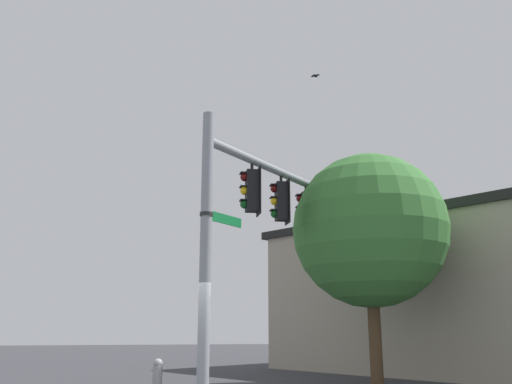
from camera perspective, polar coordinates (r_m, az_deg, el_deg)
name	(u,v)px	position (r m, az deg, el deg)	size (l,w,h in m)	color
signal_pole	(206,251)	(11.77, -5.34, -6.22)	(0.26, 0.26, 6.36)	gray
mast_arm	(270,168)	(14.40, 1.53, 2.54)	(0.21, 0.21, 5.27)	gray
traffic_light_nearest_pole	(251,191)	(13.49, -0.52, 0.14)	(0.54, 0.49, 1.31)	black
traffic_light_mid_inner	(281,201)	(14.64, 2.61, -0.98)	(0.54, 0.49, 1.31)	black
traffic_light_mid_outer	(306,210)	(15.83, 5.27, -1.93)	(0.54, 0.49, 1.31)	black
street_name_sign	(217,217)	(12.20, -4.13, -2.67)	(1.08, 1.07, 0.22)	#147238
bird_flying	(315,76)	(16.42, 6.29, 12.11)	(0.24, 0.22, 0.07)	black
storefront_building	(462,294)	(20.67, 20.90, -10.01)	(15.11, 12.78, 5.41)	#A89E89
tree_by_storefront	(370,230)	(16.01, 11.90, -3.97)	(4.45, 4.45, 6.54)	#4C3823
fire_hydrant	(157,376)	(14.27, -10.36, -18.55)	(0.35, 0.24, 0.82)	#99999E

